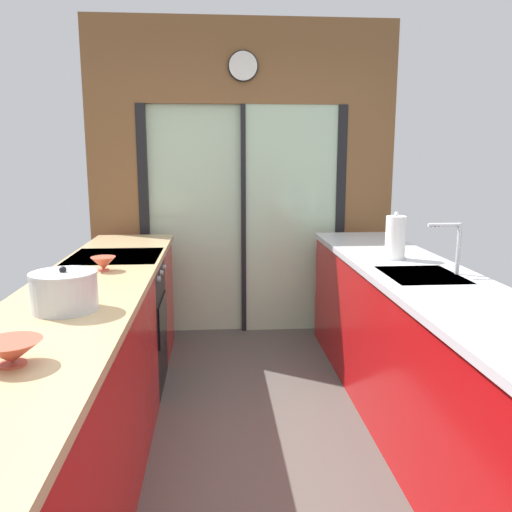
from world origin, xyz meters
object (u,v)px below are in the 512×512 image
object	(u,v)px
mixing_bowl_mid	(11,352)
paper_towel_roll	(395,238)
oven_range	(119,323)
stock_pot	(64,291)
mixing_bowl_far	(103,263)

from	to	relation	value
mixing_bowl_mid	paper_towel_roll	world-z (taller)	paper_towel_roll
oven_range	mixing_bowl_mid	size ratio (longest dim) A/B	4.79
mixing_bowl_mid	paper_towel_roll	xyz separation A→B (m)	(1.78, 1.60, 0.09)
oven_range	stock_pot	size ratio (longest dim) A/B	3.29
oven_range	stock_pot	world-z (taller)	stock_pot
mixing_bowl_mid	paper_towel_roll	distance (m)	2.39
mixing_bowl_mid	stock_pot	distance (m)	0.60
mixing_bowl_mid	mixing_bowl_far	xyz separation A→B (m)	(-0.00, 1.38, 0.00)
oven_range	mixing_bowl_far	distance (m)	0.69
oven_range	mixing_bowl_far	world-z (taller)	mixing_bowl_far
stock_pot	paper_towel_roll	world-z (taller)	paper_towel_roll
mixing_bowl_far	paper_towel_roll	bearing A→B (deg)	6.81
mixing_bowl_far	paper_towel_roll	distance (m)	1.80
mixing_bowl_far	mixing_bowl_mid	bearing A→B (deg)	-90.00
mixing_bowl_far	paper_towel_roll	xyz separation A→B (m)	(1.78, 0.21, 0.09)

